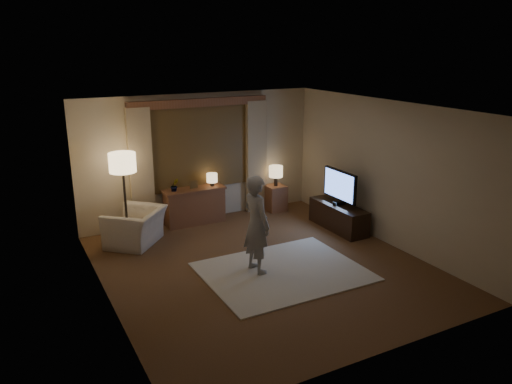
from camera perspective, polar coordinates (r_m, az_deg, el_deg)
room at (r=8.27m, az=-0.68°, el=1.18°), size 5.04×5.54×2.64m
rug at (r=8.14m, az=3.10°, el=-9.06°), size 2.50×2.00×0.02m
sideboard at (r=10.21m, az=-7.04°, el=-1.69°), size 1.20×0.40×0.70m
picture_frame at (r=10.08m, az=-7.13°, el=0.74°), size 0.16×0.02×0.20m
plant at (r=9.94m, az=-9.29°, el=0.72°), size 0.17×0.13×0.30m
table_lamp_sideboard at (r=10.19m, az=-5.05°, el=1.56°), size 0.22×0.22×0.30m
floor_lamp at (r=9.30m, az=-14.99°, el=2.73°), size 0.48×0.48×1.66m
armchair at (r=9.36m, az=-13.60°, el=-3.91°), size 1.32×1.33×0.65m
side_table at (r=10.95m, az=2.25°, el=-0.68°), size 0.40×0.40×0.56m
table_lamp_side at (r=10.79m, az=2.29°, el=2.30°), size 0.30×0.30×0.44m
tv_stand at (r=9.99m, az=9.40°, el=-2.80°), size 0.45×1.40×0.50m
tv at (r=9.80m, az=9.56°, el=0.69°), size 0.23×0.96×0.69m
person at (r=7.84m, az=0.04°, el=-3.70°), size 0.44×0.61×1.58m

